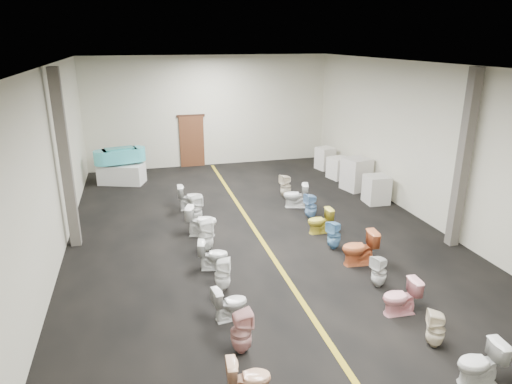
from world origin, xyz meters
TOP-DOWN VIEW (x-y plane):
  - floor at (0.00, 0.00)m, footprint 16.00×16.00m
  - ceiling at (0.00, 0.00)m, footprint 16.00×16.00m
  - wall_back at (0.00, 8.00)m, footprint 10.00×0.00m
  - wall_front at (0.00, -8.00)m, footprint 10.00×0.00m
  - wall_left at (-5.00, 0.00)m, footprint 0.00×16.00m
  - wall_right at (5.00, 0.00)m, footprint 0.00×16.00m
  - aisle_stripe at (0.00, 0.00)m, footprint 0.12×15.60m
  - back_door at (-0.80, 7.94)m, footprint 1.00×0.10m
  - door_frame at (-0.80, 7.95)m, footprint 1.15×0.08m
  - column_left at (-4.75, 1.00)m, footprint 0.25×0.25m
  - column_right at (4.75, -1.50)m, footprint 0.25×0.25m
  - display_table at (-3.65, 6.19)m, footprint 1.78×1.30m
  - bathtub at (-3.65, 6.19)m, footprint 1.83×0.94m
  - appliance_crate_a at (4.40, 1.86)m, footprint 0.74×0.74m
  - appliance_crate_b at (4.40, 3.31)m, footprint 1.00×1.00m
  - appliance_crate_c at (4.40, 4.73)m, footprint 0.86×0.86m
  - appliance_crate_d at (4.40, 6.09)m, footprint 0.78×0.78m
  - toilet_left_2 at (-1.68, -5.36)m, footprint 0.69×0.44m
  - toilet_left_3 at (-1.56, -4.32)m, footprint 0.39×0.38m
  - toilet_left_4 at (-1.54, -3.31)m, footprint 0.72×0.48m
  - toilet_left_5 at (-1.48, -2.23)m, footprint 0.41×0.41m
  - toilet_left_6 at (-1.51, -1.24)m, footprint 0.75×0.52m
  - toilet_left_7 at (-1.53, -0.27)m, footprint 0.42×0.41m
  - toilet_left_8 at (-1.49, 0.73)m, footprint 0.92×0.69m
  - toilet_left_9 at (-1.51, 1.70)m, footprint 0.42×0.41m
  - toilet_left_10 at (-1.53, 2.81)m, footprint 0.81×0.50m
  - toilet_right_1 at (1.83, -5.99)m, footprint 0.75×0.46m
  - toilet_right_2 at (1.73, -5.04)m, footprint 0.42×0.41m
  - toilet_right_3 at (1.69, -4.00)m, footprint 0.73×0.44m
  - toilet_right_4 at (1.81, -2.95)m, footprint 0.42×0.41m
  - toilet_right_5 at (1.87, -1.91)m, footprint 0.86×0.54m
  - toilet_right_6 at (1.65, -0.97)m, footprint 0.46×0.45m
  - toilet_right_7 at (1.68, 0.06)m, footprint 0.69×0.40m
  - toilet_right_8 at (1.83, 1.11)m, footprint 0.40×0.39m
  - toilet_right_9 at (1.72, 2.16)m, footprint 0.86×0.64m
  - toilet_right_10 at (1.71, 3.10)m, footprint 0.45×0.44m

SIDE VIEW (x-z plane):
  - floor at x=0.00m, z-range 0.00..0.00m
  - aisle_stripe at x=0.00m, z-range 0.00..0.01m
  - toilet_left_2 at x=-1.68m, z-range 0.00..0.68m
  - toilet_left_4 at x=-1.54m, z-range 0.00..0.68m
  - toilet_right_2 at x=1.73m, z-range 0.00..0.69m
  - toilet_right_7 at x=1.68m, z-range 0.00..0.70m
  - toilet_left_6 at x=-1.51m, z-range 0.00..0.70m
  - display_table at x=-3.65m, z-range 0.00..0.71m
  - toilet_right_4 at x=1.81m, z-range 0.00..0.72m
  - toilet_right_1 at x=1.83m, z-range 0.00..0.73m
  - toilet_right_3 at x=1.69m, z-range 0.00..0.73m
  - toilet_left_5 at x=-1.48m, z-range 0.00..0.74m
  - toilet_right_6 at x=1.65m, z-range 0.00..0.75m
  - toilet_right_8 at x=1.83m, z-range 0.00..0.78m
  - toilet_right_9 at x=1.72m, z-range 0.00..0.78m
  - toilet_left_10 at x=-1.53m, z-range 0.00..0.79m
  - toilet_right_10 at x=1.71m, z-range 0.00..0.80m
  - toilet_left_3 at x=-1.56m, z-range 0.00..0.80m
  - appliance_crate_c at x=4.40m, z-range 0.00..0.81m
  - toilet_left_9 at x=-1.51m, z-range 0.00..0.83m
  - toilet_left_8 at x=-1.49m, z-range 0.00..0.84m
  - toilet_right_5 at x=1.87m, z-range 0.00..0.84m
  - toilet_left_7 at x=-1.53m, z-range 0.00..0.85m
  - appliance_crate_d at x=4.40m, z-range 0.00..0.90m
  - appliance_crate_a at x=4.40m, z-range 0.00..0.91m
  - appliance_crate_b at x=4.40m, z-range 0.00..1.14m
  - back_door at x=-0.80m, z-range 0.00..2.10m
  - bathtub at x=-3.65m, z-range 0.79..1.34m
  - door_frame at x=-0.80m, z-range 2.07..2.17m
  - wall_back at x=0.00m, z-range -2.75..7.25m
  - wall_front at x=0.00m, z-range -2.75..7.25m
  - wall_left at x=-5.00m, z-range -5.75..10.25m
  - wall_right at x=5.00m, z-range -5.75..10.25m
  - column_left at x=-4.75m, z-range 0.00..4.50m
  - column_right at x=4.75m, z-range 0.00..4.50m
  - ceiling at x=0.00m, z-range 4.50..4.50m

